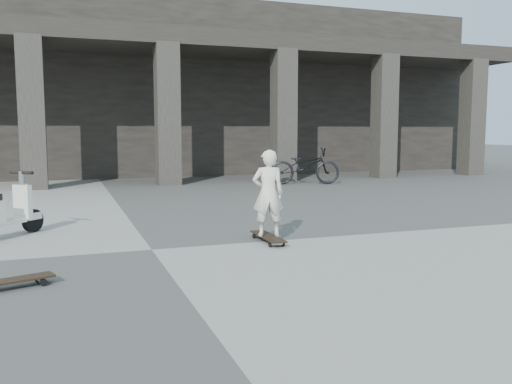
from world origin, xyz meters
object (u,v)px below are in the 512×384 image
object	(u,v)px
longboard	(268,237)
child	(268,193)
skateboard_spare	(11,282)
bicycle	(305,166)

from	to	relation	value
longboard	child	size ratio (longest dim) A/B	0.76
skateboard_spare	bicycle	bearing A→B (deg)	31.66
longboard	skateboard_spare	distance (m)	3.42
longboard	child	world-z (taller)	child
longboard	child	bearing A→B (deg)	87.05
longboard	bicycle	bearing A→B (deg)	-28.40
child	bicycle	distance (m)	8.34
skateboard_spare	child	world-z (taller)	child
skateboard_spare	bicycle	size ratio (longest dim) A/B	0.42
skateboard_spare	bicycle	distance (m)	11.18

